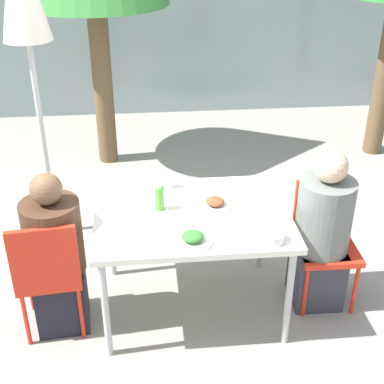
# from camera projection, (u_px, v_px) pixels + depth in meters

# --- Properties ---
(ground_plane) EXTENTS (24.00, 24.00, 0.00)m
(ground_plane) POSITION_uv_depth(u_px,v_px,m) (192.00, 304.00, 3.77)
(ground_plane) COLOR gray
(dining_table) EXTENTS (1.24, 0.94, 0.76)m
(dining_table) POSITION_uv_depth(u_px,v_px,m) (192.00, 221.00, 3.43)
(dining_table) COLOR silver
(dining_table) RESTS_ON ground
(chair_left) EXTENTS (0.44, 0.44, 0.86)m
(chair_left) POSITION_uv_depth(u_px,v_px,m) (48.00, 269.00, 3.30)
(chair_left) COLOR red
(chair_left) RESTS_ON ground
(person_left) EXTENTS (0.36, 0.36, 1.11)m
(person_left) POSITION_uv_depth(u_px,v_px,m) (56.00, 259.00, 3.37)
(person_left) COLOR black
(person_left) RESTS_ON ground
(chair_right) EXTENTS (0.41, 0.41, 0.86)m
(chair_right) POSITION_uv_depth(u_px,v_px,m) (325.00, 233.00, 3.66)
(chair_right) COLOR red
(chair_right) RESTS_ON ground
(person_right) EXTENTS (0.37, 0.37, 1.16)m
(person_right) POSITION_uv_depth(u_px,v_px,m) (321.00, 235.00, 3.57)
(person_right) COLOR #383842
(person_right) RESTS_ON ground
(closed_umbrella) EXTENTS (0.36, 0.36, 2.43)m
(closed_umbrella) POSITION_uv_depth(u_px,v_px,m) (23.00, 3.00, 3.69)
(closed_umbrella) COLOR #333333
(closed_umbrella) RESTS_ON ground
(plate_0) EXTENTS (0.22, 0.22, 0.06)m
(plate_0) POSITION_uv_depth(u_px,v_px,m) (215.00, 203.00, 3.46)
(plate_0) COLOR white
(plate_0) RESTS_ON dining_table
(plate_1) EXTENTS (0.24, 0.24, 0.07)m
(plate_1) POSITION_uv_depth(u_px,v_px,m) (193.00, 239.00, 3.10)
(plate_1) COLOR white
(plate_1) RESTS_ON dining_table
(bottle) EXTENTS (0.06, 0.06, 0.18)m
(bottle) POSITION_uv_depth(u_px,v_px,m) (159.00, 198.00, 3.40)
(bottle) COLOR #51A338
(bottle) RESTS_ON dining_table
(drinking_cup) EXTENTS (0.07, 0.07, 0.11)m
(drinking_cup) POSITION_uv_depth(u_px,v_px,m) (169.00, 181.00, 3.67)
(drinking_cup) COLOR silver
(drinking_cup) RESTS_ON dining_table
(salad_bowl) EXTENTS (0.17, 0.17, 0.06)m
(salad_bowl) POSITION_uv_depth(u_px,v_px,m) (271.00, 236.00, 3.11)
(salad_bowl) COLOR white
(salad_bowl) RESTS_ON dining_table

